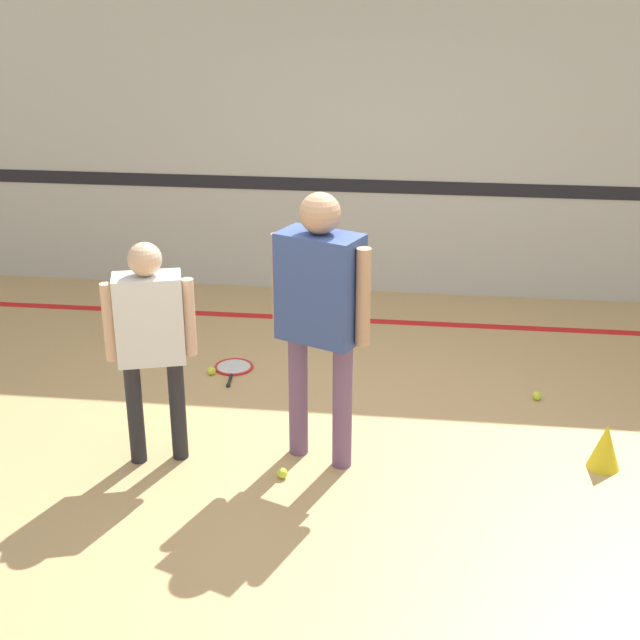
% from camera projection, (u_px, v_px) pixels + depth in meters
% --- Properties ---
extents(ground_plane, '(16.00, 16.00, 0.00)m').
position_uv_depth(ground_plane, '(346.00, 450.00, 5.79)').
color(ground_plane, tan).
extents(wall_back, '(16.00, 0.07, 3.20)m').
position_uv_depth(wall_back, '(380.00, 123.00, 7.95)').
color(wall_back, beige).
rests_on(wall_back, ground_plane).
extents(floor_stripe, '(14.40, 0.10, 0.01)m').
position_uv_depth(floor_stripe, '(370.00, 321.00, 7.83)').
color(floor_stripe, red).
rests_on(floor_stripe, ground_plane).
extents(person_instructor, '(0.61, 0.43, 1.73)m').
position_uv_depth(person_instructor, '(320.00, 302.00, 5.28)').
color(person_instructor, '#6B4C70').
rests_on(person_instructor, ground_plane).
extents(person_student_left, '(0.53, 0.33, 1.44)m').
position_uv_depth(person_student_left, '(150.00, 330.00, 5.35)').
color(person_student_left, '#232328').
rests_on(person_student_left, ground_plane).
extents(racket_spare_on_floor, '(0.33, 0.51, 0.03)m').
position_uv_depth(racket_spare_on_floor, '(234.00, 368.00, 6.92)').
color(racket_spare_on_floor, red).
rests_on(racket_spare_on_floor, ground_plane).
extents(tennis_ball_near_instructor, '(0.07, 0.07, 0.07)m').
position_uv_depth(tennis_ball_near_instructor, '(282.00, 473.00, 5.46)').
color(tennis_ball_near_instructor, '#CCE038').
rests_on(tennis_ball_near_instructor, ground_plane).
extents(tennis_ball_by_spare_racket, '(0.07, 0.07, 0.07)m').
position_uv_depth(tennis_ball_by_spare_racket, '(211.00, 371.00, 6.81)').
color(tennis_ball_by_spare_racket, '#CCE038').
rests_on(tennis_ball_by_spare_racket, ground_plane).
extents(tennis_ball_stray_left, '(0.07, 0.07, 0.07)m').
position_uv_depth(tennis_ball_stray_left, '(137.00, 429.00, 5.98)').
color(tennis_ball_stray_left, '#CCE038').
rests_on(tennis_ball_stray_left, ground_plane).
extents(tennis_ball_stray_right, '(0.07, 0.07, 0.07)m').
position_uv_depth(tennis_ball_stray_right, '(537.00, 396.00, 6.42)').
color(tennis_ball_stray_right, '#CCE038').
rests_on(tennis_ball_stray_right, ground_plane).
extents(training_cone, '(0.20, 0.20, 0.30)m').
position_uv_depth(training_cone, '(605.00, 446.00, 5.53)').
color(training_cone, yellow).
rests_on(training_cone, ground_plane).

